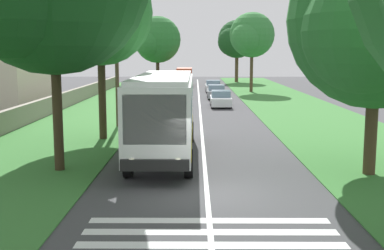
# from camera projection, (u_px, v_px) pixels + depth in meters

# --- Properties ---
(ground) EXTENTS (160.00, 160.00, 0.00)m
(ground) POSITION_uv_depth(u_px,v_px,m) (207.00, 194.00, 16.55)
(ground) COLOR #424244
(grass_verge_left) EXTENTS (120.00, 8.00, 0.04)m
(grass_verge_left) POSITION_uv_depth(u_px,v_px,m) (73.00, 127.00, 31.44)
(grass_verge_left) COLOR #387533
(grass_verge_left) RESTS_ON ground
(grass_verge_right) EXTENTS (120.00, 8.00, 0.04)m
(grass_verge_right) POSITION_uv_depth(u_px,v_px,m) (330.00, 127.00, 31.33)
(grass_verge_right) COLOR #387533
(grass_verge_right) RESTS_ON ground
(centre_line) EXTENTS (110.00, 0.16, 0.01)m
(centre_line) POSITION_uv_depth(u_px,v_px,m) (201.00, 127.00, 31.39)
(centre_line) COLOR silver
(centre_line) RESTS_ON ground
(coach_bus) EXTENTS (11.16, 2.62, 3.73)m
(coach_bus) POSITION_uv_depth(u_px,v_px,m) (164.00, 110.00, 22.35)
(coach_bus) COLOR white
(coach_bus) RESTS_ON ground
(trailing_car_0) EXTENTS (4.30, 1.78, 1.43)m
(trailing_car_0) POSITION_uv_depth(u_px,v_px,m) (221.00, 99.00, 43.06)
(trailing_car_0) COLOR silver
(trailing_car_0) RESTS_ON ground
(trailing_car_1) EXTENTS (4.30, 1.78, 1.43)m
(trailing_car_1) POSITION_uv_depth(u_px,v_px,m) (216.00, 92.00, 50.53)
(trailing_car_1) COLOR gray
(trailing_car_1) RESTS_ON ground
(trailing_car_2) EXTENTS (4.30, 1.78, 1.43)m
(trailing_car_2) POSITION_uv_depth(u_px,v_px,m) (213.00, 87.00, 58.81)
(trailing_car_2) COLOR silver
(trailing_car_2) RESTS_ON ground
(trailing_minibus_0) EXTENTS (6.00, 2.14, 2.53)m
(trailing_minibus_0) POSITION_uv_depth(u_px,v_px,m) (184.00, 75.00, 69.42)
(trailing_minibus_0) COLOR #CC4C33
(trailing_minibus_0) RESTS_ON ground
(roadside_tree_left_2) EXTENTS (7.78, 6.41, 9.62)m
(roadside_tree_left_2) POSITION_uv_depth(u_px,v_px,m) (157.00, 41.00, 67.99)
(roadside_tree_left_2) COLOR #3D2D1E
(roadside_tree_left_2) RESTS_ON grass_verge_left
(roadside_tree_left_3) EXTENTS (7.12, 5.72, 9.59)m
(roadside_tree_left_3) POSITION_uv_depth(u_px,v_px,m) (96.00, 16.00, 26.10)
(roadside_tree_left_3) COLOR #3D2D1E
(roadside_tree_left_3) RESTS_ON grass_verge_left
(roadside_tree_right_0) EXTENTS (8.25, 6.69, 9.25)m
(roadside_tree_right_0) POSITION_uv_depth(u_px,v_px,m) (371.00, 25.00, 18.56)
(roadside_tree_right_0) COLOR #4C3826
(roadside_tree_right_0) RESTS_ON grass_verge_right
(roadside_tree_right_2) EXTENTS (6.30, 5.31, 9.37)m
(roadside_tree_right_2) POSITION_uv_depth(u_px,v_px,m) (251.00, 36.00, 57.87)
(roadside_tree_right_2) COLOR #4C3826
(roadside_tree_right_2) RESTS_ON grass_verge_right
(roadside_tree_right_3) EXTENTS (7.39, 6.07, 9.72)m
(roadside_tree_right_3) POSITION_uv_depth(u_px,v_px,m) (236.00, 40.00, 77.42)
(roadside_tree_right_3) COLOR #4C3826
(roadside_tree_right_3) RESTS_ON grass_verge_right
(utility_pole) EXTENTS (0.24, 1.40, 7.57)m
(utility_pole) POSITION_uv_depth(u_px,v_px,m) (117.00, 65.00, 30.96)
(utility_pole) COLOR #473828
(utility_pole) RESTS_ON grass_verge_left
(roadside_wall) EXTENTS (70.00, 0.40, 1.31)m
(roadside_wall) POSITION_uv_depth(u_px,v_px,m) (44.00, 107.00, 36.30)
(roadside_wall) COLOR gray
(roadside_wall) RESTS_ON grass_verge_left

